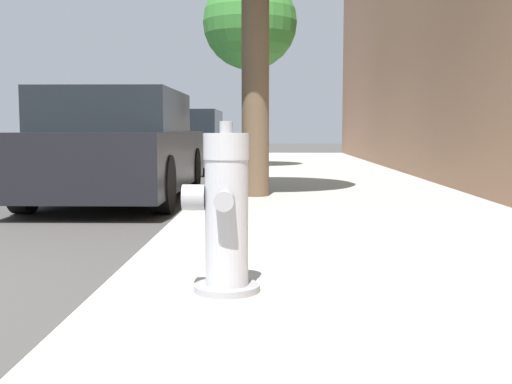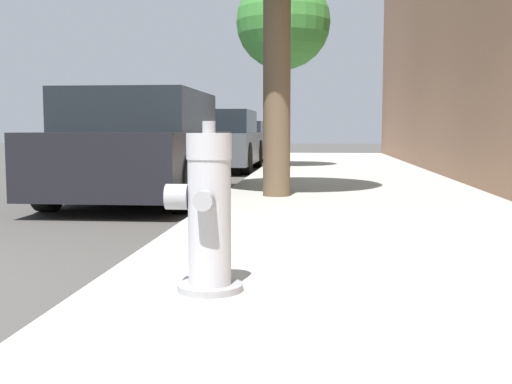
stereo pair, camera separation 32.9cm
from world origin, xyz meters
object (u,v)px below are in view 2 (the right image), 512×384
(parked_car_mid, at_px, (218,141))
(fire_hydrant, at_px, (208,214))
(parked_car_far, at_px, (237,141))
(street_tree_far, at_px, (283,24))
(parked_car_near, at_px, (144,148))

(parked_car_mid, bearing_deg, fire_hydrant, -81.44)
(fire_hydrant, relative_size, parked_car_far, 0.22)
(parked_car_far, bearing_deg, fire_hydrant, -83.39)
(parked_car_mid, xyz_separation_m, street_tree_far, (1.49, -0.36, 2.56))
(fire_hydrant, xyz_separation_m, parked_car_near, (-1.75, 5.16, 0.18))
(parked_car_near, distance_m, street_tree_far, 6.50)
(parked_car_mid, bearing_deg, parked_car_far, 92.32)
(street_tree_far, bearing_deg, parked_car_mid, 166.61)
(parked_car_near, height_order, parked_car_mid, parked_car_near)
(parked_car_near, bearing_deg, street_tree_far, 75.08)
(parked_car_far, bearing_deg, parked_car_near, -89.18)
(fire_hydrant, relative_size, parked_car_near, 0.20)
(parked_car_near, relative_size, parked_car_far, 1.08)
(parked_car_far, height_order, street_tree_far, street_tree_far)
(parked_car_near, height_order, parked_car_far, parked_car_near)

